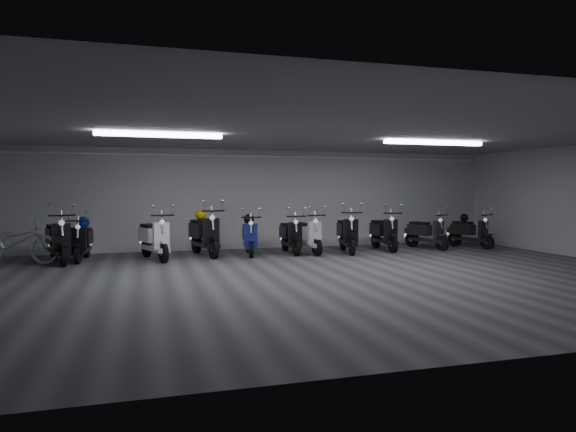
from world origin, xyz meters
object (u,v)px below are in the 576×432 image
object	(u,v)px
scooter_2	(154,232)
helmet_0	(249,219)
scooter_4	(250,231)
scooter_8	(384,227)
scooter_3	(204,228)
helmet_2	(84,222)
helmet_3	(201,215)
scooter_1	(82,235)
scooter_7	(347,227)
bicycle	(17,236)
scooter_0	(58,233)
helmet_1	(464,218)
scooter_9	(427,228)
scooter_10	(471,227)
scooter_5	(291,230)
scooter_6	(307,229)

from	to	relation	value
scooter_2	helmet_0	distance (m)	2.46
scooter_4	scooter_2	bearing A→B (deg)	-166.15
scooter_4	scooter_8	size ratio (longest dim) A/B	0.95
scooter_3	scooter_8	xyz separation A→B (m)	(4.90, -0.18, -0.07)
helmet_2	helmet_3	xyz separation A→B (m)	(2.80, 0.12, 0.14)
scooter_1	scooter_7	bearing A→B (deg)	1.66
bicycle	helmet_2	world-z (taller)	bicycle
bicycle	helmet_0	world-z (taller)	bicycle
scooter_8	helmet_2	bearing A→B (deg)	-179.12
scooter_0	helmet_1	world-z (taller)	scooter_0
scooter_0	helmet_0	bearing A→B (deg)	-10.91
scooter_0	helmet_2	size ratio (longest dim) A/B	6.57
scooter_7	scooter_9	bearing A→B (deg)	15.53
scooter_0	scooter_9	bearing A→B (deg)	-15.81
scooter_10	scooter_5	bearing A→B (deg)	159.72
scooter_3	scooter_8	size ratio (longest dim) A/B	1.10
scooter_8	helmet_0	xyz separation A→B (m)	(-3.74, 0.28, 0.25)
scooter_5	helmet_1	size ratio (longest dim) A/B	7.26
scooter_0	scooter_4	world-z (taller)	scooter_0
scooter_3	scooter_4	xyz separation A→B (m)	(1.13, -0.13, -0.10)
bicycle	scooter_7	bearing A→B (deg)	-69.34
scooter_1	bicycle	world-z (taller)	bicycle
scooter_0	scooter_9	xyz separation A→B (m)	(9.59, 0.21, -0.09)
scooter_10	helmet_0	bearing A→B (deg)	158.03
scooter_1	helmet_0	xyz separation A→B (m)	(4.04, 0.18, 0.30)
scooter_4	bicycle	distance (m)	5.36
scooter_4	helmet_0	bearing A→B (deg)	90.00
scooter_9	scooter_2	bearing A→B (deg)	163.42
scooter_3	scooter_7	distance (m)	3.75
helmet_3	scooter_5	bearing A→B (deg)	-9.57
scooter_4	helmet_1	distance (m)	6.39
scooter_5	helmet_2	size ratio (longest dim) A/B	5.92
scooter_4	scooter_0	bearing A→B (deg)	-169.29
scooter_7	helmet_1	distance (m)	3.80
scooter_0	scooter_6	size ratio (longest dim) A/B	1.09
scooter_2	scooter_8	bearing A→B (deg)	-15.94
bicycle	helmet_1	size ratio (longest dim) A/B	8.48
scooter_6	scooter_7	bearing A→B (deg)	-16.46
helmet_1	helmet_2	bearing A→B (deg)	178.73
scooter_1	helmet_3	size ratio (longest dim) A/B	5.95
scooter_3	scooter_6	bearing A→B (deg)	-18.06
scooter_6	scooter_8	world-z (taller)	scooter_8
scooter_0	scooter_1	xyz separation A→B (m)	(0.48, 0.30, -0.09)
scooter_3	helmet_3	bearing A→B (deg)	90.00
scooter_5	helmet_2	world-z (taller)	scooter_5
scooter_9	scooter_5	bearing A→B (deg)	160.98
scooter_5	bicycle	distance (m)	6.46
scooter_7	scooter_10	bearing A→B (deg)	12.24
scooter_6	helmet_2	distance (m)	5.52
scooter_1	scooter_9	size ratio (longest dim) A/B	1.00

